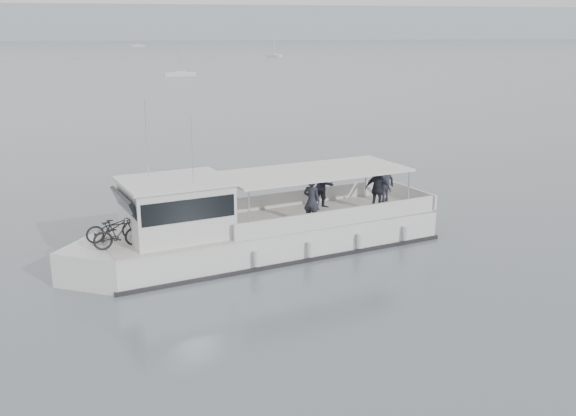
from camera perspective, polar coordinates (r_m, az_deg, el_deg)
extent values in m
plane|color=#545F63|center=(26.81, 8.87, -1.74)|extent=(1400.00, 1400.00, 0.00)
cube|color=#939EA8|center=(584.05, -11.18, 15.83)|extent=(1400.00, 90.00, 28.00)
cube|color=silver|center=(23.67, -1.19, -2.72)|extent=(12.75, 6.48, 1.34)
cube|color=silver|center=(21.83, -15.92, -4.93)|extent=(3.22, 3.22, 1.34)
cube|color=beige|center=(23.47, -1.20, -1.17)|extent=(12.75, 6.48, 0.06)
cube|color=black|center=(23.80, -1.18, -3.66)|extent=(12.98, 6.65, 0.18)
cube|color=silver|center=(25.55, 0.96, 0.94)|extent=(7.94, 2.31, 0.62)
cube|color=silver|center=(22.91, 4.70, -0.83)|extent=(7.94, 2.31, 0.62)
cube|color=silver|center=(26.54, 10.74, 1.22)|extent=(0.98, 3.19, 0.62)
cube|color=silver|center=(21.91, -9.93, -0.11)|extent=(3.91, 3.55, 1.85)
cube|color=black|center=(21.47, -13.99, -0.24)|extent=(1.24, 2.63, 1.19)
cube|color=black|center=(21.83, -9.96, 0.67)|extent=(3.72, 3.54, 0.72)
cube|color=silver|center=(21.67, -10.05, 2.38)|extent=(4.16, 3.81, 0.10)
cube|color=silver|center=(23.79, 2.34, 3.26)|extent=(7.55, 4.84, 0.08)
cylinder|color=silver|center=(21.31, -3.48, -0.56)|extent=(0.08, 0.08, 1.69)
cylinder|color=silver|center=(23.88, -6.27, 1.14)|extent=(0.08, 0.08, 1.69)
cylinder|color=silver|center=(24.60, 10.66, 1.39)|extent=(0.08, 0.08, 1.69)
cylinder|color=silver|center=(26.86, 6.92, 2.73)|extent=(0.08, 0.08, 1.69)
cylinder|color=silver|center=(22.12, -12.46, 6.04)|extent=(0.04, 0.04, 2.67)
cylinder|color=silver|center=(20.89, -8.52, 5.12)|extent=(0.04, 0.04, 2.26)
cylinder|color=silver|center=(21.48, -2.76, -4.52)|extent=(0.30, 0.30, 0.51)
cylinder|color=silver|center=(22.36, 2.04, -3.69)|extent=(0.30, 0.30, 0.51)
cylinder|color=silver|center=(23.38, 6.44, -2.92)|extent=(0.30, 0.30, 0.51)
cylinder|color=silver|center=(24.54, 10.45, -2.19)|extent=(0.30, 0.30, 0.51)
imported|color=black|center=(21.94, -15.31, -1.67)|extent=(1.86, 1.06, 0.93)
imported|color=black|center=(21.16, -14.84, -2.20)|extent=(1.69, 0.88, 0.98)
imported|color=#252832|center=(22.90, 2.12, 0.64)|extent=(0.75, 0.71, 1.73)
imported|color=#252832|center=(24.98, 3.15, 1.89)|extent=(0.93, 0.78, 1.73)
imported|color=#252832|center=(24.76, 8.00, 1.64)|extent=(1.07, 0.93, 1.73)
imported|color=#252832|center=(26.16, 8.56, 2.36)|extent=(1.28, 1.08, 1.73)
cube|color=silver|center=(347.22, -13.16, 13.87)|extent=(6.60, 2.69, 0.75)
cube|color=silver|center=(347.21, -13.16, 13.92)|extent=(2.42, 2.02, 0.45)
cylinder|color=silver|center=(347.16, -13.20, 14.50)|extent=(0.08, 0.08, 7.07)
cube|color=silver|center=(204.86, -1.22, 13.39)|extent=(4.71, 5.48, 0.75)
cube|color=silver|center=(204.85, -1.22, 13.47)|extent=(2.39, 2.47, 0.45)
cylinder|color=silver|center=(204.76, -1.23, 14.32)|extent=(0.08, 0.08, 6.07)
cube|color=silver|center=(117.70, -9.51, 11.61)|extent=(5.38, 2.10, 0.75)
cube|color=silver|center=(117.68, -9.51, 11.77)|extent=(1.96, 1.62, 0.45)
cylinder|color=silver|center=(117.54, -9.58, 13.17)|extent=(0.08, 0.08, 5.79)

